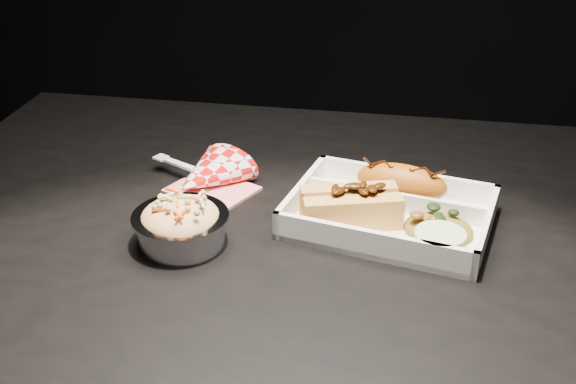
% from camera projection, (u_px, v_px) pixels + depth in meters
% --- Properties ---
extents(dining_table, '(1.20, 0.80, 0.75)m').
position_uv_depth(dining_table, '(328.00, 285.00, 0.97)').
color(dining_table, black).
rests_on(dining_table, ground).
extents(food_tray, '(0.28, 0.23, 0.04)m').
position_uv_depth(food_tray, '(390.00, 216.00, 0.93)').
color(food_tray, white).
rests_on(food_tray, dining_table).
extents(fried_pastry, '(0.13, 0.07, 0.05)m').
position_uv_depth(fried_pastry, '(401.00, 183.00, 0.96)').
color(fried_pastry, '#AA5611').
rests_on(fried_pastry, food_tray).
extents(hotdog, '(0.14, 0.09, 0.06)m').
position_uv_depth(hotdog, '(351.00, 204.00, 0.91)').
color(hotdog, '#E09F4C').
rests_on(hotdog, food_tray).
extents(fried_rice_mound, '(0.10, 0.09, 0.03)m').
position_uv_depth(fried_rice_mound, '(439.00, 221.00, 0.89)').
color(fried_rice_mound, olive).
rests_on(fried_rice_mound, food_tray).
extents(cupcake_liner, '(0.06, 0.06, 0.03)m').
position_uv_depth(cupcake_liner, '(439.00, 244.00, 0.85)').
color(cupcake_liner, beige).
rests_on(cupcake_liner, food_tray).
extents(foil_coleslaw_cup, '(0.12, 0.12, 0.07)m').
position_uv_depth(foil_coleslaw_cup, '(181.00, 223.00, 0.87)').
color(foil_coleslaw_cup, silver).
rests_on(foil_coleslaw_cup, dining_table).
extents(napkin_fork, '(0.17, 0.15, 0.10)m').
position_uv_depth(napkin_fork, '(207.00, 176.00, 1.01)').
color(napkin_fork, red).
rests_on(napkin_fork, dining_table).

